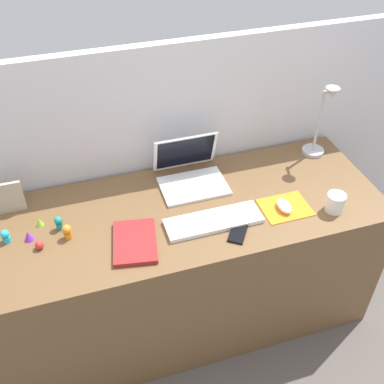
# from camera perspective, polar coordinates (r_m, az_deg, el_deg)

# --- Properties ---
(ground_plane) EXTENTS (6.00, 6.00, 0.00)m
(ground_plane) POSITION_cam_1_polar(r_m,az_deg,el_deg) (2.56, -0.73, -14.53)
(ground_plane) COLOR #59514C
(back_wall) EXTENTS (2.96, 0.05, 1.34)m
(back_wall) POSITION_cam_1_polar(r_m,az_deg,el_deg) (2.32, -3.50, 2.37)
(back_wall) COLOR silver
(back_wall) RESTS_ON ground_plane
(desk) EXTENTS (1.76, 0.65, 0.74)m
(desk) POSITION_cam_1_polar(r_m,az_deg,el_deg) (2.27, -0.80, -9.10)
(desk) COLOR brown
(desk) RESTS_ON ground_plane
(laptop) EXTENTS (0.30, 0.27, 0.21)m
(laptop) POSITION_cam_1_polar(r_m,az_deg,el_deg) (2.13, -0.28, 2.66)
(laptop) COLOR white
(laptop) RESTS_ON desk
(keyboard) EXTENTS (0.41, 0.13, 0.02)m
(keyboard) POSITION_cam_1_polar(r_m,az_deg,el_deg) (1.94, 2.67, -3.60)
(keyboard) COLOR white
(keyboard) RESTS_ON desk
(mousepad) EXTENTS (0.21, 0.17, 0.00)m
(mousepad) POSITION_cam_1_polar(r_m,az_deg,el_deg) (2.05, 11.43, -1.87)
(mousepad) COLOR orange
(mousepad) RESTS_ON desk
(mouse) EXTENTS (0.06, 0.10, 0.03)m
(mouse) POSITION_cam_1_polar(r_m,az_deg,el_deg) (2.03, 11.31, -1.70)
(mouse) COLOR white
(mouse) RESTS_ON mousepad
(cell_phone) EXTENTS (0.13, 0.14, 0.01)m
(cell_phone) POSITION_cam_1_polar(r_m,az_deg,el_deg) (1.91, 5.74, -4.92)
(cell_phone) COLOR black
(cell_phone) RESTS_ON desk
(desk_lamp) EXTENTS (0.11, 0.14, 0.39)m
(desk_lamp) POSITION_cam_1_polar(r_m,az_deg,el_deg) (2.31, 15.69, 8.19)
(desk_lamp) COLOR #B7B7BC
(desk_lamp) RESTS_ON desk
(notebook_pad) EXTENTS (0.21, 0.27, 0.02)m
(notebook_pad) POSITION_cam_1_polar(r_m,az_deg,el_deg) (1.87, -7.07, -6.13)
(notebook_pad) COLOR maroon
(notebook_pad) RESTS_ON desk
(picture_frame) EXTENTS (0.12, 0.02, 0.15)m
(picture_frame) POSITION_cam_1_polar(r_m,az_deg,el_deg) (2.10, -21.67, -0.65)
(picture_frame) COLOR #B2A58C
(picture_frame) RESTS_ON desk
(coffee_mug) EXTENTS (0.08, 0.08, 0.08)m
(coffee_mug) POSITION_cam_1_polar(r_m,az_deg,el_deg) (2.07, 17.28, -1.25)
(coffee_mug) COLOR white
(coffee_mug) RESTS_ON desk
(toy_figurine_cyan) EXTENTS (0.03, 0.03, 0.06)m
(toy_figurine_cyan) POSITION_cam_1_polar(r_m,az_deg,el_deg) (1.99, -22.03, -5.06)
(toy_figurine_cyan) COLOR #28B7CC
(toy_figurine_cyan) RESTS_ON desk
(toy_figurine_red) EXTENTS (0.03, 0.03, 0.04)m
(toy_figurine_red) POSITION_cam_1_polar(r_m,az_deg,el_deg) (1.92, -18.34, -6.24)
(toy_figurine_red) COLOR red
(toy_figurine_red) RESTS_ON desk
(toy_figurine_orange) EXTENTS (0.04, 0.04, 0.07)m
(toy_figurine_orange) POSITION_cam_1_polar(r_m,az_deg,el_deg) (1.92, -15.18, -4.72)
(toy_figurine_orange) COLOR orange
(toy_figurine_orange) RESTS_ON desk
(toy_figurine_teal) EXTENTS (0.03, 0.03, 0.06)m
(toy_figurine_teal) POSITION_cam_1_polar(r_m,az_deg,el_deg) (1.97, -16.14, -3.65)
(toy_figurine_teal) COLOR teal
(toy_figurine_teal) RESTS_ON desk
(toy_figurine_lime) EXTENTS (0.03, 0.03, 0.04)m
(toy_figurine_lime) POSITION_cam_1_polar(r_m,az_deg,el_deg) (2.02, -18.33, -3.53)
(toy_figurine_lime) COLOR #8CDB33
(toy_figurine_lime) RESTS_ON desk
(toy_figurine_purple) EXTENTS (0.04, 0.04, 0.04)m
(toy_figurine_purple) POSITION_cam_1_polar(r_m,az_deg,el_deg) (1.97, -19.54, -5.11)
(toy_figurine_purple) COLOR purple
(toy_figurine_purple) RESTS_ON desk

